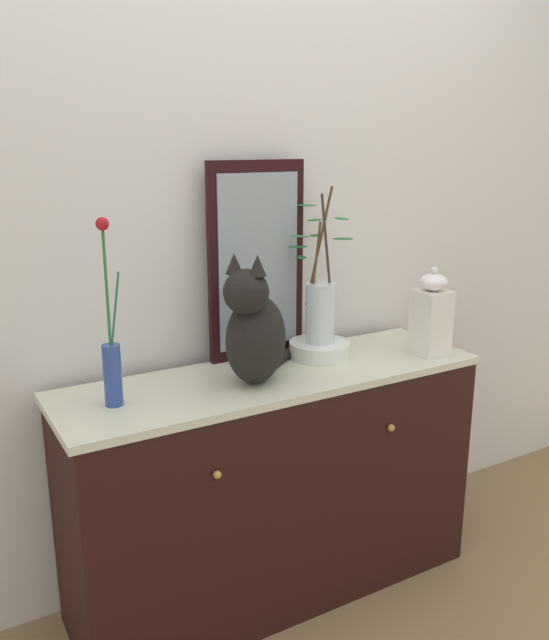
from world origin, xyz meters
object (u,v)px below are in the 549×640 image
Objects in this scene: sideboard at (275,484)px; vase_glass_clear at (320,306)px; vase_slim_green at (111,359)px; mirror_leaning at (257,261)px; bowl_porcelain at (320,349)px; jar_lidded_porcelain at (431,316)px; cat_sitting at (254,330)px.

vase_glass_clear is (0.22, 0.07, 0.58)m from sideboard.
sideboard is 2.66× the size of vase_slim_green.
mirror_leaning is 3.15× the size of bowl_porcelain.
bowl_porcelain is 0.41m from jar_lidded_porcelain.
bowl_porcelain is at bearing 154.71° from jar_lidded_porcelain.
jar_lidded_porcelain is (0.67, -0.05, -0.03)m from cat_sitting.
jar_lidded_porcelain reaches higher than sideboard.
mirror_leaning reaches higher than cat_sitting.
cat_sitting is at bearing -6.10° from vase_slim_green.
vase_slim_green is 1.01× the size of vase_glass_clear.
vase_glass_clear is 1.70× the size of jar_lidded_porcelain.
bowl_porcelain is (0.18, -0.12, -0.31)m from mirror_leaning.
sideboard is 0.76m from vase_slim_green.
vase_glass_clear is at bearing 5.30° from vase_slim_green.
bowl_porcelain is 0.15m from vase_glass_clear.
cat_sitting reaches higher than bowl_porcelain.
mirror_leaning is (0.04, 0.19, 0.74)m from sideboard.
cat_sitting is 0.44m from vase_slim_green.
jar_lidded_porcelain is (0.58, -0.10, 0.54)m from sideboard.
jar_lidded_porcelain is at bearing -25.56° from vase_glass_clear.
jar_lidded_porcelain is at bearing -9.69° from sideboard.
vase_glass_clear is (0.32, 0.12, 0.01)m from cat_sitting.
mirror_leaning is 1.26× the size of vase_glass_clear.
cat_sitting is at bearing -160.35° from bowl_porcelain.
vase_slim_green is 0.76m from bowl_porcelain.
bowl_porcelain is at bearing 19.65° from cat_sitting.
jar_lidded_porcelain is (0.35, -0.17, -0.04)m from vase_glass_clear.
vase_glass_clear is at bearing 20.00° from cat_sitting.
mirror_leaning reaches higher than sideboard.
vase_slim_green is at bearing -174.70° from vase_glass_clear.
vase_slim_green is (-0.57, -0.19, -0.20)m from mirror_leaning.
vase_slim_green reaches higher than bowl_porcelain.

